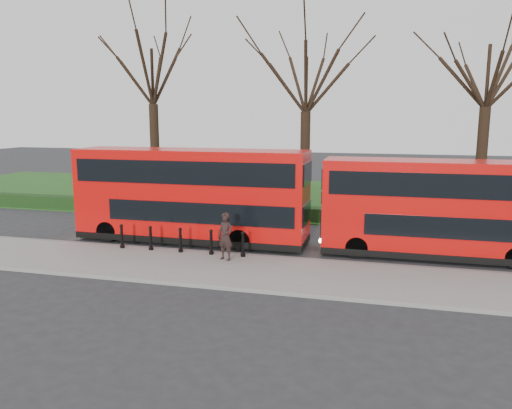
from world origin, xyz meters
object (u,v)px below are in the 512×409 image
(bollard_row, at_px, (180,241))
(pedestrian, at_px, (226,236))
(bus_rear, at_px, (448,210))
(bus_lead, at_px, (191,196))

(bollard_row, bearing_deg, pedestrian, -15.60)
(bus_rear, relative_size, pedestrian, 5.29)
(bus_lead, distance_m, pedestrian, 4.13)
(pedestrian, bearing_deg, bollard_row, -175.84)
(bollard_row, height_order, bus_rear, bus_rear)
(bus_lead, relative_size, bus_rear, 1.07)
(bus_lead, xyz_separation_m, bus_rear, (11.24, 0.06, -0.14))
(bollard_row, xyz_separation_m, bus_lead, (-0.43, 2.37, 1.52))
(pedestrian, bearing_deg, bus_lead, 151.17)
(bollard_row, xyz_separation_m, bus_rear, (10.80, 2.43, 1.38))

